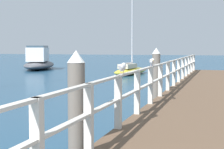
# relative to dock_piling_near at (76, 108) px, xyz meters

# --- Properties ---
(pier_deck) EXTENTS (3.19, 24.09, 0.40)m
(pier_deck) POSITION_rel_dock_piling_near_xyz_m (1.90, 7.57, -0.76)
(pier_deck) COLOR brown
(pier_deck) RESTS_ON ground_plane
(pier_railing) EXTENTS (0.12, 22.61, 1.02)m
(pier_railing) POSITION_rel_dock_piling_near_xyz_m (0.38, 7.57, 0.08)
(pier_railing) COLOR beige
(pier_railing) RESTS_ON pier_deck
(dock_piling_near) EXTENTS (0.29, 0.29, 1.90)m
(dock_piling_near) POSITION_rel_dock_piling_near_xyz_m (0.00, 0.00, 0.00)
(dock_piling_near) COLOR #6B6056
(dock_piling_near) RESTS_ON ground_plane
(dock_piling_far) EXTENTS (0.29, 0.29, 1.90)m
(dock_piling_far) POSITION_rel_dock_piling_near_xyz_m (0.00, 7.37, 0.00)
(dock_piling_far) COLOR #6B6056
(dock_piling_far) RESTS_ON ground_plane
(seagull_foreground) EXTENTS (0.19, 0.48, 0.21)m
(seagull_foreground) POSITION_rel_dock_piling_near_xyz_m (0.38, 1.44, 0.60)
(seagull_foreground) COLOR white
(seagull_foreground) RESTS_ON pier_railing
(seagull_background) EXTENTS (0.24, 0.46, 0.21)m
(seagull_background) POSITION_rel_dock_piling_near_xyz_m (0.38, 4.50, 0.60)
(seagull_background) COLOR white
(seagull_background) RESTS_ON pier_railing
(boat_0) EXTENTS (2.01, 4.80, 6.42)m
(boat_0) POSITION_rel_dock_piling_near_xyz_m (-3.95, 19.59, -0.62)
(boat_0) COLOR gold
(boat_0) RESTS_ON ground_plane
(boat_5) EXTENTS (4.17, 7.11, 1.99)m
(boat_5) POSITION_rel_dock_piling_near_xyz_m (-12.70, 22.97, -0.30)
(boat_5) COLOR #4C4C51
(boat_5) RESTS_ON ground_plane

